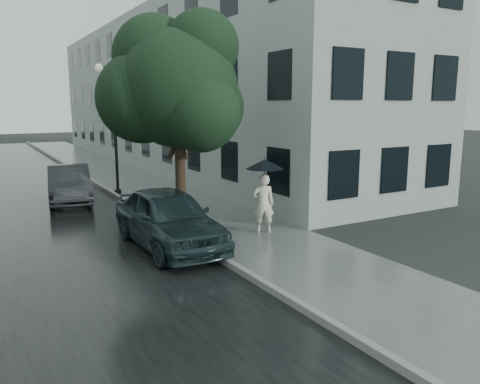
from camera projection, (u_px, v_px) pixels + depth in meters
ground at (282, 255)px, 11.71m from camera, size 120.00×120.00×0.00m
sidewalk at (140, 185)px, 22.05m from camera, size 3.50×60.00×0.01m
kerb_near at (101, 186)px, 21.14m from camera, size 0.15×60.00×0.15m
asphalt_road at (16, 195)px, 19.44m from camera, size 6.85×60.00×0.00m
building_near at (179, 93)px, 30.19m from camera, size 7.02×36.00×9.00m
pedestrian at (263, 203)px, 13.61m from camera, size 0.74×0.63×1.73m
umbrella at (265, 164)px, 13.36m from camera, size 1.25×1.25×1.28m
street_tree at (177, 87)px, 12.90m from camera, size 4.26×3.87×6.26m
lamp_post at (111, 122)px, 19.08m from camera, size 0.84×0.40×5.30m
car_near at (168, 218)px, 12.26m from camera, size 1.88×4.57×1.55m
car_far at (69, 184)px, 18.01m from camera, size 2.08×4.44×1.41m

